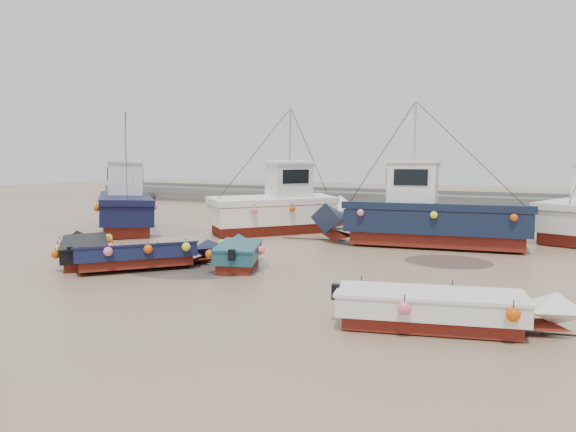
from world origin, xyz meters
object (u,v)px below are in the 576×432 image
Objects in this scene: dinghy_4 at (85,247)px; cabin_boat_2 at (421,216)px; dinghy_3 at (447,306)px; dinghy_2 at (239,250)px; cabin_boat_0 at (124,204)px; person at (216,229)px; dinghy_1 at (146,253)px; cabin_boat_1 at (284,206)px.

cabin_boat_2 reaches higher than dinghy_4.
dinghy_3 is at bearing -171.56° from cabin_boat_2.
cabin_boat_2 reaches higher than dinghy_2.
cabin_boat_0 is (-19.07, 9.45, 0.80)m from dinghy_3.
dinghy_1 is at bearing 83.35° from person.
cabin_boat_1 reaches higher than dinghy_4.
dinghy_2 reaches higher than person.
dinghy_4 is 0.62× the size of cabin_boat_0.
person is (-6.74, 7.92, -0.57)m from dinghy_2.
person is (4.18, 2.44, -1.34)m from cabin_boat_0.
cabin_boat_1 is at bearing 27.77° from dinghy_4.
cabin_boat_0 is 4.85× the size of person.
dinghy_1 is at bearing -167.97° from dinghy_2.
dinghy_3 is 3.76× the size of person.
dinghy_3 is 0.59× the size of cabin_boat_2.
cabin_boat_0 is 5.03m from person.
dinghy_3 is 16.46m from cabin_boat_1.
cabin_boat_2 is (6.99, 9.45, 0.77)m from dinghy_1.
dinghy_2 is 5.84m from dinghy_4.
dinghy_1 is 0.50× the size of cabin_boat_2.
cabin_boat_1 is (-2.81, 8.29, 0.80)m from dinghy_2.
cabin_boat_2 is 6.43× the size of person.
cabin_boat_1 is (-10.95, 12.26, 0.83)m from dinghy_3.
dinghy_1 is 0.66× the size of cabin_boat_0.
dinghy_2 is 8.74m from cabin_boat_2.
cabin_boat_0 reaches higher than person.
dinghy_3 is 0.78× the size of cabin_boat_1.
dinghy_4 is at bearing -100.03° from cabin_boat_0.
dinghy_2 is (2.56, 1.95, 0.02)m from dinghy_1.
dinghy_4 is 9.26m from cabin_boat_0.
dinghy_3 is at bearing -51.28° from dinghy_2.
dinghy_3 is at bearing 111.76° from person.
cabin_boat_0 is at bearing 128.06° from dinghy_2.
person is at bearing 152.10° from dinghy_1.
person is (-14.89, 11.89, -0.54)m from dinghy_3.
dinghy_1 is 0.67× the size of cabin_boat_1.
cabin_boat_1 reaches higher than dinghy_1.
cabin_boat_1 is 7.29m from cabin_boat_2.
cabin_boat_1 is 4.83× the size of person.
dinghy_3 is 13.79m from dinghy_4.
cabin_boat_0 is 15.49m from cabin_boat_2.
dinghy_1 is 10.74m from person.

